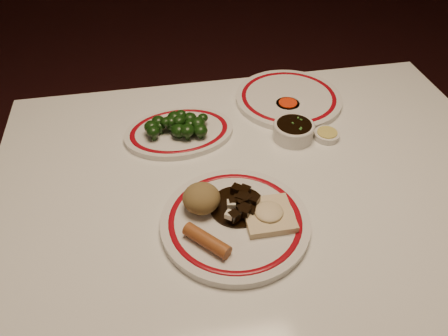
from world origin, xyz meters
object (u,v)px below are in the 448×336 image
(fried_wonton, at_px, (269,214))
(soy_bowl, at_px, (293,131))
(spring_roll, at_px, (207,240))
(broccoli_plate, at_px, (179,132))
(rice_mound, at_px, (201,198))
(broccoli_pile, at_px, (178,124))
(dining_table, at_px, (260,210))
(main_plate, at_px, (235,222))
(stirfry_heap, at_px, (240,204))

(fried_wonton, distance_m, soy_bowl, 0.30)
(spring_roll, distance_m, soy_bowl, 0.41)
(broccoli_plate, bearing_deg, fried_wonton, -66.35)
(rice_mound, relative_size, fried_wonton, 0.79)
(rice_mound, relative_size, soy_bowl, 0.77)
(rice_mound, distance_m, broccoli_pile, 0.27)
(broccoli_plate, distance_m, soy_bowl, 0.29)
(dining_table, relative_size, soy_bowl, 12.01)
(spring_roll, relative_size, soy_bowl, 0.99)
(rice_mound, xyz_separation_m, broccoli_plate, (-0.02, 0.27, -0.04))
(dining_table, bearing_deg, broccoli_pile, 129.54)
(dining_table, relative_size, rice_mound, 15.68)
(main_plate, bearing_deg, dining_table, 53.13)
(rice_mound, height_order, broccoli_pile, rice_mound)
(rice_mound, xyz_separation_m, soy_bowl, (0.26, 0.21, -0.02))
(stirfry_heap, bearing_deg, dining_table, 51.38)
(main_plate, distance_m, broccoli_pile, 0.32)
(dining_table, xyz_separation_m, spring_roll, (-0.15, -0.17, 0.12))
(main_plate, xyz_separation_m, soy_bowl, (0.20, 0.25, 0.01))
(main_plate, distance_m, broccoli_plate, 0.33)
(broccoli_plate, bearing_deg, main_plate, -76.39)
(fried_wonton, distance_m, broccoli_pile, 0.35)
(spring_roll, bearing_deg, broccoli_pile, 49.96)
(spring_roll, bearing_deg, main_plate, -3.22)
(main_plate, height_order, fried_wonton, fried_wonton)
(dining_table, bearing_deg, broccoli_plate, 128.31)
(soy_bowl, bearing_deg, stirfry_heap, -129.00)
(dining_table, distance_m, main_plate, 0.17)
(dining_table, bearing_deg, stirfry_heap, -128.62)
(rice_mound, height_order, broccoli_plate, rice_mound)
(broccoli_plate, bearing_deg, broccoli_pile, -94.67)
(rice_mound, height_order, spring_roll, rice_mound)
(rice_mound, distance_m, broccoli_plate, 0.28)
(main_plate, bearing_deg, spring_roll, -141.17)
(dining_table, distance_m, broccoli_pile, 0.29)
(spring_roll, bearing_deg, stirfry_heap, 2.36)
(spring_roll, bearing_deg, soy_bowl, 7.10)
(fried_wonton, xyz_separation_m, stirfry_heap, (-0.05, 0.04, 0.00))
(rice_mound, bearing_deg, stirfry_heap, -12.46)
(fried_wonton, xyz_separation_m, broccoli_pile, (-0.14, 0.32, 0.01))
(dining_table, xyz_separation_m, stirfry_heap, (-0.07, -0.09, 0.12))
(dining_table, xyz_separation_m, rice_mound, (-0.15, -0.07, 0.14))
(rice_mound, xyz_separation_m, broccoli_pile, (-0.02, 0.27, -0.01))
(stirfry_heap, distance_m, broccoli_plate, 0.31)
(spring_roll, distance_m, broccoli_pile, 0.36)
(broccoli_pile, bearing_deg, main_plate, -75.94)
(main_plate, xyz_separation_m, stirfry_heap, (0.02, 0.03, 0.02))
(broccoli_pile, bearing_deg, soy_bowl, -11.30)
(fried_wonton, bearing_deg, broccoli_pile, 114.27)
(stirfry_heap, bearing_deg, broccoli_plate, 107.77)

